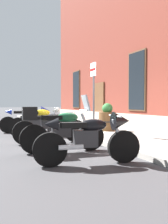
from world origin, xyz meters
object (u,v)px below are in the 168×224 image
Objects in this scene: motorcycle_black_naked at (51,127)px; parking_sign at (94,88)px; motorcycle_blue_sport at (30,118)px; motorcycle_yellow_naked at (40,122)px; motorcycle_green_touring at (59,128)px; barrel_planter at (107,119)px; motorcycle_black_sport at (92,136)px.

parking_sign is (-0.52, 1.59, 1.20)m from motorcycle_black_naked.
motorcycle_blue_sport is 0.88× the size of parking_sign.
motorcycle_green_touring reaches higher than motorcycle_yellow_naked.
parking_sign is 1.70m from barrel_planter.
motorcycle_black_naked is 0.90× the size of parking_sign.
barrel_planter is (-0.83, 0.97, -1.12)m from parking_sign.
barrel_planter is at bearing 117.82° from motorcycle_black_naked.
barrel_planter is at bearing 59.53° from motorcycle_blue_sport.
parking_sign reaches higher than motorcycle_green_touring.
parking_sign is at bearing 34.96° from motorcycle_blue_sport.
motorcycle_yellow_naked is 2.95m from motorcycle_green_touring.
motorcycle_yellow_naked is at bearing 175.47° from motorcycle_green_touring.
motorcycle_black_sport is at bearing -0.14° from motorcycle_yellow_naked.
motorcycle_green_touring is (2.94, -0.23, 0.07)m from motorcycle_yellow_naked.
motorcycle_black_naked is 1.36m from motorcycle_green_touring.
motorcycle_black_naked is at bearing -179.31° from motorcycle_black_sport.
motorcycle_black_sport is (5.64, 0.11, -0.02)m from motorcycle_blue_sport.
parking_sign is at bearing 136.34° from motorcycle_green_touring.
motorcycle_black_naked is at bearing -71.85° from parking_sign.
motorcycle_blue_sport is 1.04× the size of motorcycle_green_touring.
motorcycle_black_naked is at bearing 1.48° from motorcycle_blue_sport.
barrel_planter is (1.55, 2.64, -0.01)m from motorcycle_blue_sport.
motorcycle_black_sport is (1.38, 0.22, -0.02)m from motorcycle_green_touring.
motorcycle_black_sport is at bearing 1.10° from motorcycle_blue_sport.
motorcycle_black_naked is at bearing -62.18° from barrel_planter.
motorcycle_black_naked is 2.90m from barrel_planter.
motorcycle_black_sport is 1.98× the size of barrel_planter.
motorcycle_blue_sport reaches higher than motorcycle_black_sport.
motorcycle_black_naked is 2.73m from motorcycle_black_sport.
parking_sign reaches higher than motorcycle_blue_sport.
motorcycle_blue_sport is 4.25m from motorcycle_green_touring.
motorcycle_yellow_naked is at bearing 5.18° from motorcycle_blue_sport.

